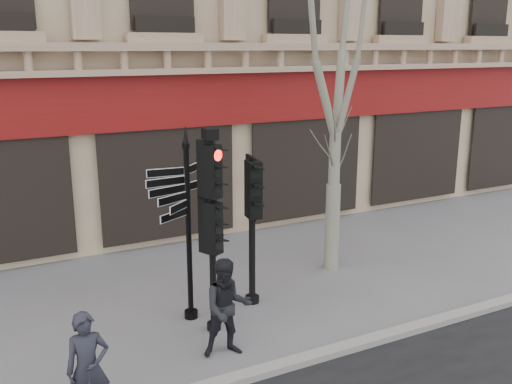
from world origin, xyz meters
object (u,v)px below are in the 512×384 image
traffic_signal_main (212,207)px  pedestrian_b (228,308)px  traffic_signal_secondary (252,205)px  plane_tree (339,25)px  fingerpost (187,192)px  pedestrian_a (88,368)px

traffic_signal_main → pedestrian_b: size_ratio=2.19×
traffic_signal_secondary → plane_tree: plane_tree is taller
fingerpost → pedestrian_b: bearing=-105.7°
pedestrian_a → traffic_signal_secondary: bearing=36.1°
traffic_signal_main → pedestrian_b: 1.69m
traffic_signal_main → traffic_signal_secondary: bearing=6.4°
plane_tree → pedestrian_b: 6.19m
plane_tree → pedestrian_b: size_ratio=4.60×
fingerpost → plane_tree: size_ratio=0.48×
plane_tree → pedestrian_b: (-3.61, -2.31, -4.46)m
pedestrian_a → pedestrian_b: bearing=20.7°
pedestrian_b → fingerpost: bearing=105.9°
fingerpost → pedestrian_a: size_ratio=2.29×
fingerpost → pedestrian_b: fingerpost is taller
traffic_signal_secondary → pedestrian_a: size_ratio=1.81×
traffic_signal_main → plane_tree: bearing=-2.5°
fingerpost → traffic_signal_main: (0.20, -0.61, -0.14)m
fingerpost → traffic_signal_secondary: (1.30, 0.06, -0.43)m
traffic_signal_main → plane_tree: (3.49, 1.44, 3.02)m
fingerpost → plane_tree: plane_tree is taller
traffic_signal_secondary → pedestrian_a: bearing=-139.3°
fingerpost → plane_tree: bearing=-5.7°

